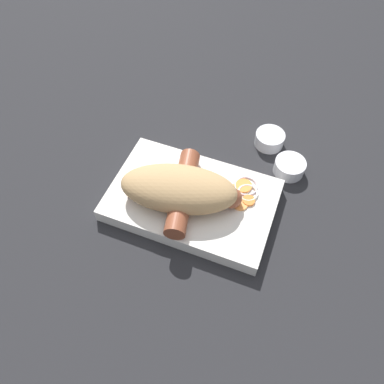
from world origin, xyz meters
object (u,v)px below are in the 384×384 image
condiment_cup_near (289,167)px  condiment_cup_far (269,140)px  bread_roll (179,189)px  food_tray (192,200)px  sausage (183,192)px

condiment_cup_near → condiment_cup_far: bearing=-46.4°
bread_roll → condiment_cup_near: size_ratio=3.67×
bread_roll → condiment_cup_near: bearing=-136.9°
food_tray → bread_roll: bread_roll is taller
bread_roll → condiment_cup_near: (-0.15, -0.14, -0.04)m
sausage → condiment_cup_far: 0.21m
sausage → bread_roll: bearing=40.2°
food_tray → condiment_cup_near: bearing=-136.4°
condiment_cup_far → food_tray: bearing=64.7°
food_tray → sausage: 0.03m
food_tray → condiment_cup_far: 0.20m
food_tray → bread_roll: size_ratio=1.35×
bread_roll → condiment_cup_far: (-0.10, -0.19, -0.04)m
sausage → condiment_cup_near: size_ratio=3.40×
sausage → condiment_cup_near: sausage is taller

